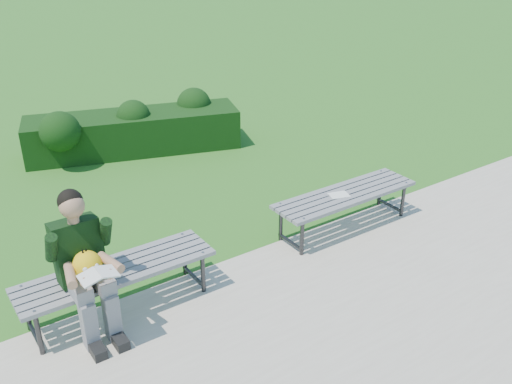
{
  "coord_description": "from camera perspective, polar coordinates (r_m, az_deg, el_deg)",
  "views": [
    {
      "loc": [
        -2.9,
        -4.42,
        3.36
      ],
      "look_at": [
        0.06,
        -0.1,
        0.79
      ],
      "focal_mm": 40.0,
      "sensor_mm": 36.0,
      "label": 1
    }
  ],
  "objects": [
    {
      "name": "seated_boy",
      "position": [
        5.06,
        -16.85,
        -6.64
      ],
      "size": [
        0.56,
        0.76,
        1.31
      ],
      "color": "gray",
      "rests_on": "walkway"
    },
    {
      "name": "walkway",
      "position": [
        5.18,
        10.13,
        -14.69
      ],
      "size": [
        30.0,
        3.5,
        0.02
      ],
      "color": "#B2A596",
      "rests_on": "ground"
    },
    {
      "name": "hedge",
      "position": [
        9.03,
        -12.24,
        6.19
      ],
      "size": [
        3.3,
        1.74,
        0.86
      ],
      "color": "#1A3D13",
      "rests_on": "ground"
    },
    {
      "name": "bench_left",
      "position": [
        5.37,
        -13.75,
        -7.96
      ],
      "size": [
        1.8,
        0.5,
        0.46
      ],
      "color": "gray",
      "rests_on": "walkway"
    },
    {
      "name": "paper_sheet",
      "position": [
        6.55,
        8.31,
        -0.29
      ],
      "size": [
        0.26,
        0.22,
        0.01
      ],
      "color": "white",
      "rests_on": "bench_right"
    },
    {
      "name": "bench_right",
      "position": [
        6.64,
        8.92,
        -0.52
      ],
      "size": [
        1.8,
        0.5,
        0.46
      ],
      "color": "gray",
      "rests_on": "walkway"
    },
    {
      "name": "ground",
      "position": [
        6.27,
        -1.01,
        -6.28
      ],
      "size": [
        80.0,
        80.0,
        0.0
      ],
      "color": "#25701D",
      "rests_on": "ground"
    }
  ]
}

